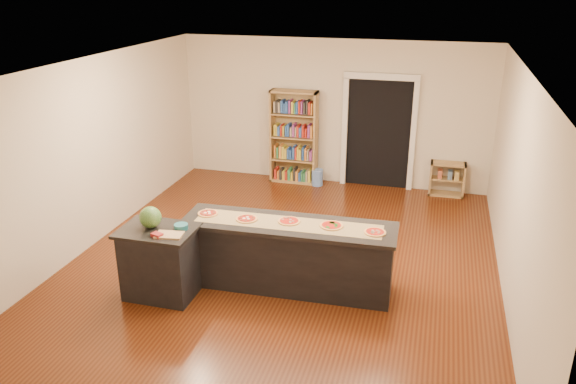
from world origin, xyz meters
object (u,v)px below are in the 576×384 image
(kitchen_island, at_px, (288,255))
(waste_bin, at_px, (317,177))
(bookshelf, at_px, (294,137))
(side_counter, at_px, (160,262))
(low_shelf, at_px, (447,179))
(watermelon, at_px, (150,217))

(kitchen_island, distance_m, waste_bin, 3.89)
(bookshelf, xyz_separation_m, waste_bin, (0.51, -0.10, -0.76))
(kitchen_island, height_order, bookshelf, bookshelf)
(kitchen_island, height_order, side_counter, side_counter)
(side_counter, distance_m, waste_bin, 4.63)
(side_counter, distance_m, low_shelf, 5.81)
(bookshelf, bearing_deg, low_shelf, 0.49)
(bookshelf, xyz_separation_m, watermelon, (-0.66, -4.56, 0.16))
(kitchen_island, xyz_separation_m, waste_bin, (-0.46, 3.85, -0.30))
(side_counter, relative_size, waste_bin, 2.93)
(kitchen_island, xyz_separation_m, watermelon, (-1.62, -0.61, 0.61))
(side_counter, height_order, waste_bin, side_counter)
(bookshelf, bearing_deg, watermelon, -98.20)
(side_counter, height_order, bookshelf, bookshelf)
(side_counter, bearing_deg, watermelon, 162.76)
(bookshelf, relative_size, low_shelf, 2.86)
(bookshelf, distance_m, waste_bin, 0.92)
(bookshelf, relative_size, watermelon, 6.68)
(side_counter, height_order, watermelon, watermelon)
(kitchen_island, relative_size, waste_bin, 8.61)
(bookshelf, height_order, low_shelf, bookshelf)
(kitchen_island, relative_size, side_counter, 2.94)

